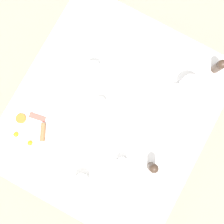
{
  "coord_description": "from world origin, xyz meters",
  "views": [
    {
      "loc": [
        -0.07,
        0.14,
        2.19
      ],
      "look_at": [
        0.0,
        0.0,
        0.78
      ],
      "focal_mm": 42.0,
      "sensor_mm": 36.0,
      "label": 1
    }
  ],
  "objects_px": {
    "teapot_near": "(190,88)",
    "salt_grinder": "(153,168)",
    "water_glass_tall": "(117,22)",
    "spoon_for_tea": "(133,196)",
    "creamer_jug": "(122,162)",
    "teacup_with_saucer_right": "(99,104)",
    "fork_spare": "(132,116)",
    "napkin_folded": "(80,37)",
    "fork_by_plate": "(178,150)",
    "water_glass_short": "(93,70)",
    "pepper_grinder": "(219,66)",
    "breakfast_plate": "(30,129)",
    "knife_by_plate": "(135,66)",
    "teacup_with_saucer_left": "(82,181)"
  },
  "relations": [
    {
      "from": "teacup_with_saucer_right",
      "to": "fork_spare",
      "type": "relative_size",
      "value": 0.87
    },
    {
      "from": "pepper_grinder",
      "to": "napkin_folded",
      "type": "height_order",
      "value": "pepper_grinder"
    },
    {
      "from": "creamer_jug",
      "to": "salt_grinder",
      "type": "bearing_deg",
      "value": -160.21
    },
    {
      "from": "teapot_near",
      "to": "teacup_with_saucer_left",
      "type": "bearing_deg",
      "value": 50.66
    },
    {
      "from": "breakfast_plate",
      "to": "teapot_near",
      "type": "xyz_separation_m",
      "value": [
        -0.65,
        -0.61,
        0.04
      ]
    },
    {
      "from": "teapot_near",
      "to": "water_glass_short",
      "type": "xyz_separation_m",
      "value": [
        0.51,
        0.16,
        -0.01
      ]
    },
    {
      "from": "creamer_jug",
      "to": "napkin_folded",
      "type": "bearing_deg",
      "value": -43.01
    },
    {
      "from": "water_glass_short",
      "to": "water_glass_tall",
      "type": "bearing_deg",
      "value": -87.33
    },
    {
      "from": "water_glass_short",
      "to": "napkin_folded",
      "type": "distance_m",
      "value": 0.22
    },
    {
      "from": "teacup_with_saucer_right",
      "to": "fork_by_plate",
      "type": "height_order",
      "value": "teacup_with_saucer_right"
    },
    {
      "from": "breakfast_plate",
      "to": "salt_grinder",
      "type": "bearing_deg",
      "value": -168.38
    },
    {
      "from": "breakfast_plate",
      "to": "fork_spare",
      "type": "bearing_deg",
      "value": -144.05
    },
    {
      "from": "water_glass_tall",
      "to": "fork_spare",
      "type": "distance_m",
      "value": 0.53
    },
    {
      "from": "teapot_near",
      "to": "salt_grinder",
      "type": "height_order",
      "value": "salt_grinder"
    },
    {
      "from": "fork_spare",
      "to": "teacup_with_saucer_left",
      "type": "bearing_deg",
      "value": 80.24
    },
    {
      "from": "water_glass_tall",
      "to": "spoon_for_tea",
      "type": "bearing_deg",
      "value": 123.43
    },
    {
      "from": "teacup_with_saucer_right",
      "to": "water_glass_tall",
      "type": "distance_m",
      "value": 0.47
    },
    {
      "from": "napkin_folded",
      "to": "fork_by_plate",
      "type": "relative_size",
      "value": 1.11
    },
    {
      "from": "teacup_with_saucer_right",
      "to": "pepper_grinder",
      "type": "distance_m",
      "value": 0.68
    },
    {
      "from": "creamer_jug",
      "to": "breakfast_plate",
      "type": "bearing_deg",
      "value": 9.13
    },
    {
      "from": "napkin_folded",
      "to": "fork_by_plate",
      "type": "xyz_separation_m",
      "value": [
        -0.78,
        0.3,
        -0.0
      ]
    },
    {
      "from": "pepper_grinder",
      "to": "salt_grinder",
      "type": "relative_size",
      "value": 1.0
    },
    {
      "from": "pepper_grinder",
      "to": "salt_grinder",
      "type": "height_order",
      "value": "same"
    },
    {
      "from": "teacup_with_saucer_left",
      "to": "teacup_with_saucer_right",
      "type": "distance_m",
      "value": 0.42
    },
    {
      "from": "breakfast_plate",
      "to": "spoon_for_tea",
      "type": "distance_m",
      "value": 0.66
    },
    {
      "from": "water_glass_short",
      "to": "pepper_grinder",
      "type": "relative_size",
      "value": 0.69
    },
    {
      "from": "breakfast_plate",
      "to": "teacup_with_saucer_right",
      "type": "relative_size",
      "value": 1.84
    },
    {
      "from": "teacup_with_saucer_right",
      "to": "water_glass_tall",
      "type": "xyz_separation_m",
      "value": [
        0.13,
        -0.45,
        0.02
      ]
    },
    {
      "from": "fork_by_plate",
      "to": "spoon_for_tea",
      "type": "xyz_separation_m",
      "value": [
        0.1,
        0.33,
        0.0
      ]
    },
    {
      "from": "breakfast_plate",
      "to": "teacup_with_saucer_right",
      "type": "distance_m",
      "value": 0.4
    },
    {
      "from": "knife_by_plate",
      "to": "salt_grinder",
      "type": "bearing_deg",
      "value": 126.84
    },
    {
      "from": "teacup_with_saucer_left",
      "to": "salt_grinder",
      "type": "relative_size",
      "value": 1.28
    },
    {
      "from": "salt_grinder",
      "to": "fork_spare",
      "type": "xyz_separation_m",
      "value": [
        0.22,
        -0.19,
        -0.06
      ]
    },
    {
      "from": "water_glass_short",
      "to": "fork_by_plate",
      "type": "bearing_deg",
      "value": 165.49
    },
    {
      "from": "knife_by_plate",
      "to": "fork_spare",
      "type": "height_order",
      "value": "same"
    },
    {
      "from": "water_glass_tall",
      "to": "spoon_for_tea",
      "type": "xyz_separation_m",
      "value": [
        -0.53,
        0.8,
        -0.05
      ]
    },
    {
      "from": "salt_grinder",
      "to": "teapot_near",
      "type": "bearing_deg",
      "value": -87.96
    },
    {
      "from": "pepper_grinder",
      "to": "fork_spare",
      "type": "xyz_separation_m",
      "value": [
        0.28,
        0.45,
        -0.06
      ]
    },
    {
      "from": "teapot_near",
      "to": "napkin_folded",
      "type": "height_order",
      "value": "teapot_near"
    },
    {
      "from": "water_glass_short",
      "to": "spoon_for_tea",
      "type": "bearing_deg",
      "value": 136.04
    },
    {
      "from": "teapot_near",
      "to": "fork_spare",
      "type": "height_order",
      "value": "teapot_near"
    },
    {
      "from": "fork_by_plate",
      "to": "teacup_with_saucer_right",
      "type": "bearing_deg",
      "value": -1.32
    },
    {
      "from": "teapot_near",
      "to": "teacup_with_saucer_right",
      "type": "bearing_deg",
      "value": 20.14
    },
    {
      "from": "pepper_grinder",
      "to": "fork_by_plate",
      "type": "distance_m",
      "value": 0.5
    },
    {
      "from": "teacup_with_saucer_right",
      "to": "fork_spare",
      "type": "distance_m",
      "value": 0.19
    },
    {
      "from": "water_glass_tall",
      "to": "spoon_for_tea",
      "type": "distance_m",
      "value": 0.95
    },
    {
      "from": "pepper_grinder",
      "to": "fork_by_plate",
      "type": "height_order",
      "value": "pepper_grinder"
    },
    {
      "from": "teapot_near",
      "to": "knife_by_plate",
      "type": "bearing_deg",
      "value": -14.16
    },
    {
      "from": "fork_spare",
      "to": "napkin_folded",
      "type": "bearing_deg",
      "value": -28.35
    },
    {
      "from": "teapot_near",
      "to": "creamer_jug",
      "type": "height_order",
      "value": "teapot_near"
    }
  ]
}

